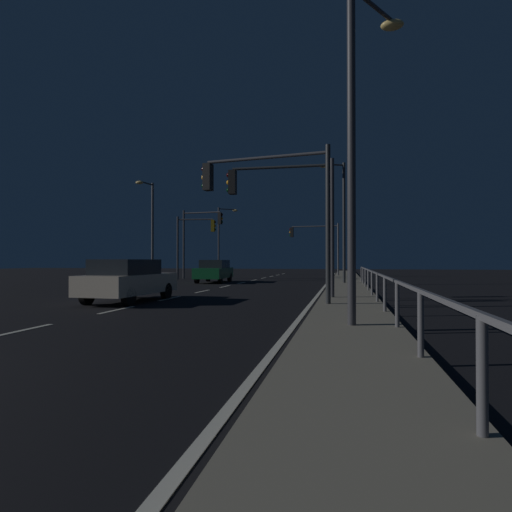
{
  "coord_description": "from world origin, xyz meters",
  "views": [
    {
      "loc": [
        6.88,
        -2.88,
        1.53
      ],
      "look_at": [
        0.1,
        29.29,
        1.88
      ],
      "focal_mm": 29.66,
      "sensor_mm": 36.0,
      "label": 1
    }
  ],
  "objects_px": {
    "traffic_light_mid_left": "(315,238)",
    "traffic_light_far_center": "(268,193)",
    "traffic_light_mid_right": "(284,200)",
    "street_lamp_across_street": "(360,121)",
    "street_lamp_median": "(222,234)",
    "traffic_light_overhead_east": "(200,231)",
    "street_lamp_far_end": "(340,211)",
    "traffic_light_near_right": "(194,235)",
    "car": "(129,280)",
    "car_oncoming": "(214,271)",
    "street_lamp_corner": "(150,222)"
  },
  "relations": [
    {
      "from": "street_lamp_far_end",
      "to": "street_lamp_across_street",
      "type": "height_order",
      "value": "street_lamp_far_end"
    },
    {
      "from": "traffic_light_mid_right",
      "to": "traffic_light_overhead_east",
      "type": "height_order",
      "value": "traffic_light_overhead_east"
    },
    {
      "from": "traffic_light_overhead_east",
      "to": "car_oncoming",
      "type": "bearing_deg",
      "value": -60.79
    },
    {
      "from": "traffic_light_mid_right",
      "to": "traffic_light_near_right",
      "type": "relative_size",
      "value": 1.04
    },
    {
      "from": "traffic_light_mid_left",
      "to": "traffic_light_far_center",
      "type": "xyz_separation_m",
      "value": [
        0.21,
        -26.46,
        0.16
      ]
    },
    {
      "from": "traffic_light_mid_right",
      "to": "street_lamp_median",
      "type": "bearing_deg",
      "value": 111.15
    },
    {
      "from": "traffic_light_overhead_east",
      "to": "street_lamp_across_street",
      "type": "xyz_separation_m",
      "value": [
        12.14,
        -23.7,
        0.62
      ]
    },
    {
      "from": "street_lamp_far_end",
      "to": "car",
      "type": "bearing_deg",
      "value": -121.1
    },
    {
      "from": "street_lamp_median",
      "to": "traffic_light_mid_right",
      "type": "bearing_deg",
      "value": -68.85
    },
    {
      "from": "traffic_light_near_right",
      "to": "street_lamp_median",
      "type": "distance_m",
      "value": 12.03
    },
    {
      "from": "car",
      "to": "street_lamp_across_street",
      "type": "bearing_deg",
      "value": -29.8
    },
    {
      "from": "car",
      "to": "traffic_light_overhead_east",
      "type": "relative_size",
      "value": 0.77
    },
    {
      "from": "street_lamp_across_street",
      "to": "street_lamp_median",
      "type": "distance_m",
      "value": 37.2
    },
    {
      "from": "car",
      "to": "street_lamp_corner",
      "type": "height_order",
      "value": "street_lamp_corner"
    },
    {
      "from": "street_lamp_far_end",
      "to": "street_lamp_median",
      "type": "xyz_separation_m",
      "value": [
        -12.88,
        17.44,
        -0.19
      ]
    },
    {
      "from": "traffic_light_far_center",
      "to": "street_lamp_far_end",
      "type": "relative_size",
      "value": 0.68
    },
    {
      "from": "car",
      "to": "traffic_light_near_right",
      "type": "relative_size",
      "value": 0.87
    },
    {
      "from": "traffic_light_mid_right",
      "to": "traffic_light_far_center",
      "type": "relative_size",
      "value": 1.03
    },
    {
      "from": "car_oncoming",
      "to": "street_lamp_median",
      "type": "height_order",
      "value": "street_lamp_median"
    },
    {
      "from": "street_lamp_far_end",
      "to": "traffic_light_mid_left",
      "type": "bearing_deg",
      "value": 100.3
    },
    {
      "from": "street_lamp_across_street",
      "to": "street_lamp_corner",
      "type": "relative_size",
      "value": 1.03
    },
    {
      "from": "car_oncoming",
      "to": "traffic_light_overhead_east",
      "type": "distance_m",
      "value": 6.72
    },
    {
      "from": "street_lamp_far_end",
      "to": "traffic_light_mid_right",
      "type": "bearing_deg",
      "value": -100.84
    },
    {
      "from": "car_oncoming",
      "to": "traffic_light_near_right",
      "type": "height_order",
      "value": "traffic_light_near_right"
    },
    {
      "from": "traffic_light_mid_left",
      "to": "street_lamp_median",
      "type": "relative_size",
      "value": 0.67
    },
    {
      "from": "traffic_light_mid_right",
      "to": "traffic_light_mid_left",
      "type": "bearing_deg",
      "value": 91.06
    },
    {
      "from": "traffic_light_overhead_east",
      "to": "street_lamp_median",
      "type": "bearing_deg",
      "value": 97.0
    },
    {
      "from": "car_oncoming",
      "to": "traffic_light_mid_right",
      "type": "relative_size",
      "value": 0.85
    },
    {
      "from": "traffic_light_mid_left",
      "to": "traffic_light_overhead_east",
      "type": "height_order",
      "value": "traffic_light_overhead_east"
    },
    {
      "from": "traffic_light_mid_right",
      "to": "street_lamp_far_end",
      "type": "distance_m",
      "value": 10.82
    },
    {
      "from": "traffic_light_mid_right",
      "to": "traffic_light_near_right",
      "type": "xyz_separation_m",
      "value": [
        -9.62,
        16.11,
        -0.32
      ]
    },
    {
      "from": "traffic_light_mid_right",
      "to": "traffic_light_mid_left",
      "type": "relative_size",
      "value": 1.08
    },
    {
      "from": "traffic_light_far_center",
      "to": "traffic_light_overhead_east",
      "type": "bearing_deg",
      "value": 115.65
    },
    {
      "from": "car",
      "to": "street_lamp_far_end",
      "type": "distance_m",
      "value": 15.13
    },
    {
      "from": "traffic_light_near_right",
      "to": "street_lamp_across_street",
      "type": "relative_size",
      "value": 0.68
    },
    {
      "from": "traffic_light_near_right",
      "to": "street_lamp_corner",
      "type": "bearing_deg",
      "value": -117.09
    },
    {
      "from": "car_oncoming",
      "to": "traffic_light_overhead_east",
      "type": "xyz_separation_m",
      "value": [
        -2.89,
        5.16,
        3.2
      ]
    },
    {
      "from": "traffic_light_mid_left",
      "to": "street_lamp_far_end",
      "type": "relative_size",
      "value": 0.65
    },
    {
      "from": "car",
      "to": "street_lamp_corner",
      "type": "bearing_deg",
      "value": 113.14
    },
    {
      "from": "traffic_light_far_center",
      "to": "traffic_light_mid_left",
      "type": "bearing_deg",
      "value": 90.45
    },
    {
      "from": "car",
      "to": "street_lamp_median",
      "type": "bearing_deg",
      "value": 100.05
    },
    {
      "from": "traffic_light_near_right",
      "to": "traffic_light_overhead_east",
      "type": "relative_size",
      "value": 0.89
    },
    {
      "from": "car",
      "to": "traffic_light_far_center",
      "type": "bearing_deg",
      "value": -2.94
    },
    {
      "from": "car",
      "to": "traffic_light_overhead_east",
      "type": "distance_m",
      "value": 19.69
    },
    {
      "from": "traffic_light_overhead_east",
      "to": "street_lamp_far_end",
      "type": "distance_m",
      "value": 13.24
    },
    {
      "from": "street_lamp_far_end",
      "to": "street_lamp_corner",
      "type": "xyz_separation_m",
      "value": [
        -13.63,
        1.64,
        -0.26
      ]
    },
    {
      "from": "traffic_light_near_right",
      "to": "street_lamp_corner",
      "type": "relative_size",
      "value": 0.7
    },
    {
      "from": "street_lamp_corner",
      "to": "car",
      "type": "bearing_deg",
      "value": -66.86
    },
    {
      "from": "street_lamp_median",
      "to": "traffic_light_mid_left",
      "type": "bearing_deg",
      "value": -20.05
    },
    {
      "from": "car",
      "to": "car_oncoming",
      "type": "xyz_separation_m",
      "value": [
        -1.08,
        13.86,
        0.0
      ]
    }
  ]
}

